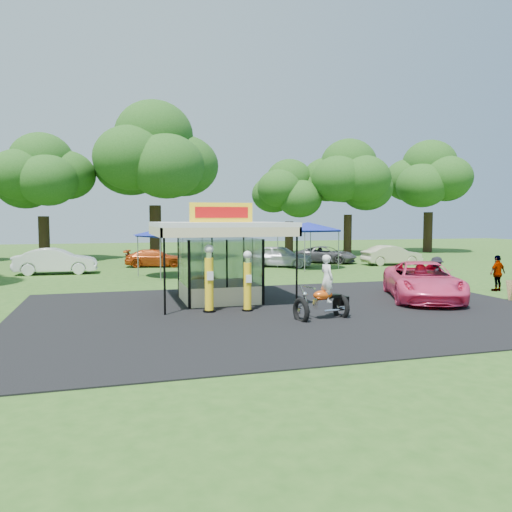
% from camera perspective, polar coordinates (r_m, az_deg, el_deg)
% --- Properties ---
extents(ground, '(120.00, 120.00, 0.00)m').
position_cam_1_polar(ground, '(17.26, 5.86, -7.51)').
color(ground, '#295119').
rests_on(ground, ground).
extents(asphalt_apron, '(20.00, 14.00, 0.04)m').
position_cam_1_polar(asphalt_apron, '(19.09, 3.59, -6.30)').
color(asphalt_apron, black).
rests_on(asphalt_apron, ground).
extents(gas_station_kiosk, '(5.40, 5.40, 4.18)m').
position_cam_1_polar(gas_station_kiosk, '(21.17, -4.26, -0.44)').
color(gas_station_kiosk, white).
rests_on(gas_station_kiosk, ground).
extents(gas_pump_left, '(0.48, 0.48, 2.57)m').
position_cam_1_polar(gas_pump_left, '(18.70, -5.38, -2.77)').
color(gas_pump_left, black).
rests_on(gas_pump_left, ground).
extents(gas_pump_right, '(0.43, 0.43, 2.32)m').
position_cam_1_polar(gas_pump_right, '(18.87, -0.98, -3.06)').
color(gas_pump_right, black).
rests_on(gas_pump_right, ground).
extents(motorcycle, '(2.06, 1.25, 2.36)m').
position_cam_1_polar(motorcycle, '(17.63, 7.89, -4.25)').
color(motorcycle, black).
rests_on(motorcycle, ground).
extents(spare_tires, '(0.95, 0.83, 0.77)m').
position_cam_1_polar(spare_tires, '(20.56, -5.26, -4.54)').
color(spare_tires, black).
rests_on(spare_tires, ground).
extents(kiosk_car, '(2.82, 1.13, 0.96)m').
position_cam_1_polar(kiosk_car, '(23.46, -5.37, -3.19)').
color(kiosk_car, yellow).
rests_on(kiosk_car, ground).
extents(pink_sedan, '(4.91, 6.56, 1.66)m').
position_cam_1_polar(pink_sedan, '(22.79, 18.52, -2.73)').
color(pink_sedan, '#F9437A').
rests_on(pink_sedan, ground).
extents(spectator_east_a, '(1.33, 1.17, 1.78)m').
position_cam_1_polar(spectator_east_a, '(24.56, 19.91, -2.13)').
color(spectator_east_a, black).
rests_on(spectator_east_a, ground).
extents(spectator_east_b, '(1.10, 0.64, 1.76)m').
position_cam_1_polar(spectator_east_b, '(26.95, 25.89, -1.77)').
color(spectator_east_b, gray).
rests_on(spectator_east_b, ground).
extents(bg_car_a, '(5.07, 1.89, 1.65)m').
position_cam_1_polar(bg_car_a, '(34.25, -21.91, -0.55)').
color(bg_car_a, white).
rests_on(bg_car_a, ground).
extents(bg_car_b, '(4.69, 2.61, 1.29)m').
position_cam_1_polar(bg_car_b, '(37.30, -11.40, -0.24)').
color(bg_car_b, '#AF3B0D').
rests_on(bg_car_b, ground).
extents(bg_car_c, '(5.02, 3.91, 1.60)m').
position_cam_1_polar(bg_car_c, '(36.55, 2.75, -0.00)').
color(bg_car_c, silver).
rests_on(bg_car_c, ground).
extents(bg_car_d, '(5.05, 4.84, 1.33)m').
position_cam_1_polar(bg_car_d, '(40.15, 8.03, 0.15)').
color(bg_car_d, '#4E4E50').
rests_on(bg_car_d, ground).
extents(bg_car_e, '(4.55, 1.69, 1.49)m').
position_cam_1_polar(bg_car_e, '(39.49, 15.24, 0.09)').
color(bg_car_e, '#BFB992').
rests_on(bg_car_e, ground).
extents(tent_west, '(4.38, 4.38, 3.06)m').
position_cam_1_polar(tent_west, '(30.70, -9.84, 2.81)').
color(tent_west, gray).
rests_on(tent_west, ground).
extents(tent_east, '(4.70, 4.70, 3.29)m').
position_cam_1_polar(tent_east, '(35.57, 5.95, 3.37)').
color(tent_east, gray).
rests_on(tent_east, ground).
extents(oak_far_b, '(8.68, 8.68, 10.36)m').
position_cam_1_polar(oak_far_b, '(45.25, -23.23, 7.84)').
color(oak_far_b, black).
rests_on(oak_far_b, ground).
extents(oak_far_c, '(11.22, 11.22, 13.22)m').
position_cam_1_polar(oak_far_c, '(44.12, -11.53, 10.52)').
color(oak_far_c, black).
rests_on(oak_far_c, ground).
extents(oak_far_d, '(7.63, 7.63, 9.08)m').
position_cam_1_polar(oak_far_d, '(48.86, 3.82, 6.92)').
color(oak_far_d, black).
rests_on(oak_far_d, ground).
extents(oak_far_e, '(9.18, 9.18, 10.92)m').
position_cam_1_polar(oak_far_e, '(49.34, 10.51, 8.21)').
color(oak_far_e, black).
rests_on(oak_far_e, ground).
extents(oak_far_f, '(9.55, 9.55, 11.51)m').
position_cam_1_polar(oak_far_f, '(56.13, 19.17, 7.98)').
color(oak_far_f, black).
rests_on(oak_far_f, ground).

